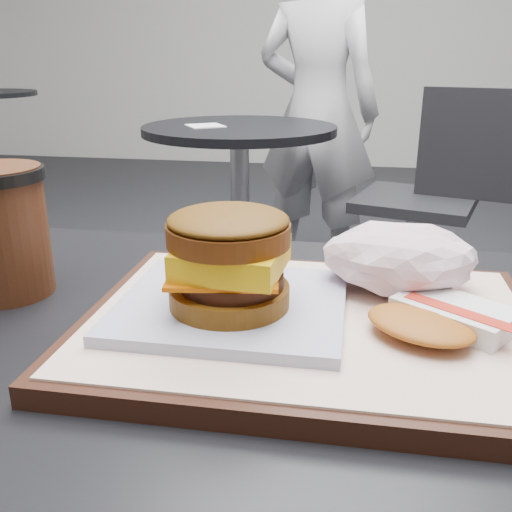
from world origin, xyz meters
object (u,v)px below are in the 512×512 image
object	(u,v)px
coffee_cup	(0,227)
hash_brown	(439,318)
serving_tray	(309,326)
neighbor_table	(240,180)
crumpled_wrapper	(400,258)
patron	(317,112)
neighbor_chair	(435,189)
breakfast_sandwich	(230,271)

from	to	relation	value
coffee_cup	hash_brown	bearing A→B (deg)	-7.48
hash_brown	coffee_cup	distance (m)	0.41
serving_tray	hash_brown	size ratio (longest dim) A/B	2.80
serving_tray	neighbor_table	size ratio (longest dim) A/B	0.51
crumpled_wrapper	coffee_cup	world-z (taller)	coffee_cup
serving_tray	neighbor_table	distance (m)	1.67
serving_tray	patron	bearing A→B (deg)	93.80
crumpled_wrapper	neighbor_chair	world-z (taller)	neighbor_chair
neighbor_table	coffee_cup	bearing A→B (deg)	-87.13
hash_brown	neighbor_chair	size ratio (longest dim) A/B	0.15
coffee_cup	patron	xyz separation A→B (m)	(0.16, 2.09, -0.09)
serving_tray	neighbor_table	world-z (taller)	serving_tray
neighbor_table	neighbor_chair	bearing A→B (deg)	11.58
coffee_cup	patron	world-z (taller)	patron
hash_brown	neighbor_table	size ratio (longest dim) A/B	0.18
neighbor_table	serving_tray	bearing A→B (deg)	-76.55
patron	coffee_cup	bearing A→B (deg)	99.62
hash_brown	neighbor_chair	world-z (taller)	neighbor_chair
breakfast_sandwich	patron	distance (m)	2.15
breakfast_sandwich	coffee_cup	bearing A→B (deg)	167.69
breakfast_sandwich	crumpled_wrapper	world-z (taller)	breakfast_sandwich
serving_tray	breakfast_sandwich	bearing A→B (deg)	-172.85
hash_brown	neighbor_table	distance (m)	1.71
neighbor_chair	patron	world-z (taller)	patron
neighbor_table	patron	distance (m)	0.61
breakfast_sandwich	patron	xyz separation A→B (m)	(-0.08, 2.14, -0.08)
serving_tray	neighbor_table	bearing A→B (deg)	103.45
serving_tray	neighbor_chair	distance (m)	1.81
coffee_cup	neighbor_chair	xyz separation A→B (m)	(0.64, 1.71, -0.33)
breakfast_sandwich	hash_brown	bearing A→B (deg)	-0.44
crumpled_wrapper	patron	distance (m)	2.08
hash_brown	neighbor_chair	distance (m)	1.80
neighbor_table	patron	xyz separation A→B (m)	(0.24, 0.53, 0.20)
neighbor_chair	crumpled_wrapper	bearing A→B (deg)	-98.85
patron	neighbor_table	bearing A→B (deg)	79.47
neighbor_chair	patron	distance (m)	0.66
coffee_cup	neighbor_table	distance (m)	1.59
serving_tray	hash_brown	world-z (taller)	hash_brown
breakfast_sandwich	neighbor_table	xyz separation A→B (m)	(-0.32, 1.62, -0.28)
neighbor_chair	breakfast_sandwich	bearing A→B (deg)	-102.91
serving_tray	patron	world-z (taller)	patron
neighbor_chair	serving_tray	bearing A→B (deg)	-100.91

